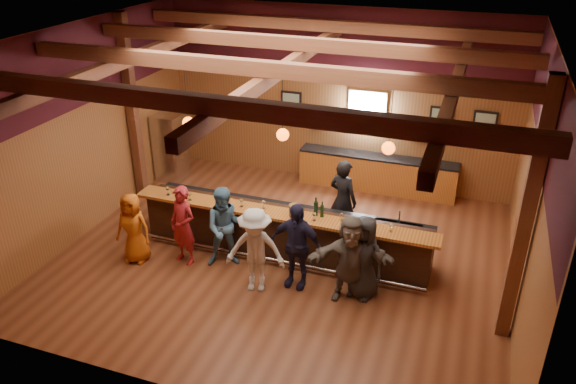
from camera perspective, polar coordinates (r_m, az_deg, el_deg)
name	(u,v)px	position (r m, az deg, el deg)	size (l,w,h in m)	color
room	(284,108)	(10.50, -0.45, 8.56)	(9.04, 9.00, 4.52)	#612F19
bar_counter	(286,231)	(11.69, -0.17, -3.96)	(6.30, 1.07, 1.11)	black
back_bar_cabinet	(377,173)	(14.52, 9.00, 1.91)	(4.00, 0.52, 0.95)	#99521B
window	(367,110)	(14.23, 8.04, 8.27)	(0.95, 0.09, 0.95)	silver
framed_pictures	(402,112)	(14.07, 11.52, 8.00)	(5.35, 0.05, 0.45)	black
wine_shelves	(365,127)	(14.31, 7.88, 6.56)	(3.00, 0.18, 0.30)	#99521B
pendant_lights	(283,134)	(10.61, -0.54, 5.88)	(4.24, 0.24, 1.37)	black
stainless_fridge	(171,147)	(15.15, -11.84, 4.47)	(0.70, 0.70, 1.80)	silver
customer_orange	(133,228)	(11.75, -15.44, -3.54)	(0.74, 0.48, 1.51)	#B85411
customer_redvest	(183,225)	(11.44, -10.61, -3.35)	(0.61, 0.40, 1.68)	maroon
customer_denim	(226,227)	(11.22, -6.32, -3.58)	(0.83, 0.65, 1.70)	teal
customer_white	(255,250)	(10.44, -3.34, -5.95)	(1.10, 0.63, 1.71)	silver
customer_navy	(296,245)	(10.53, 0.81, -5.43)	(1.03, 0.43, 1.76)	#1E1D3A
customer_brown	(350,259)	(10.26, 6.34, -6.75)	(1.58, 0.50, 1.70)	#5C5349
customer_dark	(363,257)	(10.38, 7.67, -6.60)	(0.80, 0.52, 1.64)	#232426
bartender	(343,200)	(12.11, 5.60, -0.79)	(0.67, 0.44, 1.84)	black
ice_bucket	(294,210)	(10.98, 0.65, -1.89)	(0.22, 0.22, 0.24)	brown
bottle_a	(316,208)	(11.00, 2.83, -1.66)	(0.08, 0.08, 0.39)	black
bottle_b	(322,211)	(10.96, 3.48, -1.92)	(0.07, 0.07, 0.33)	black
glass_a	(168,189)	(12.05, -12.14, 0.30)	(0.08, 0.08, 0.19)	silver
glass_b	(190,195)	(11.74, -9.97, -0.27)	(0.08, 0.08, 0.17)	silver
glass_c	(221,197)	(11.56, -6.87, -0.55)	(0.07, 0.07, 0.16)	silver
glass_d	(241,201)	(11.35, -4.77, -0.91)	(0.08, 0.08, 0.18)	silver
glass_e	(264,203)	(11.23, -2.50, -1.09)	(0.09, 0.09, 0.19)	silver
glass_f	(314,215)	(10.82, 2.69, -2.33)	(0.08, 0.08, 0.17)	silver
glass_g	(342,215)	(10.86, 5.46, -2.36)	(0.07, 0.07, 0.16)	silver
glass_h	(391,226)	(10.62, 10.45, -3.41)	(0.08, 0.08, 0.17)	silver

